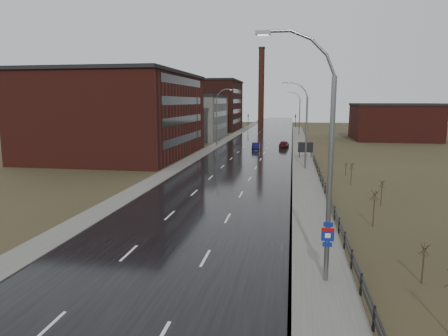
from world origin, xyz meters
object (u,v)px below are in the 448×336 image
(streetlight_main, at_px, (324,162))
(car_far, at_px, (284,144))
(car_near, at_px, (256,146))
(billboard, at_px, (305,148))

(streetlight_main, bearing_deg, car_far, 92.90)
(streetlight_main, xyz_separation_m, car_near, (-8.08, 54.57, -5.42))
(car_far, bearing_deg, billboard, 109.80)
(streetlight_main, distance_m, car_far, 59.07)
(streetlight_main, xyz_separation_m, car_far, (-2.97, 58.75, -5.37))
(streetlight_main, height_order, billboard, streetlight_main)
(car_far, bearing_deg, car_near, 45.48)
(billboard, xyz_separation_m, car_near, (-8.71, 10.67, -1.12))
(billboard, distance_m, car_far, 15.32)
(car_near, bearing_deg, streetlight_main, -84.79)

